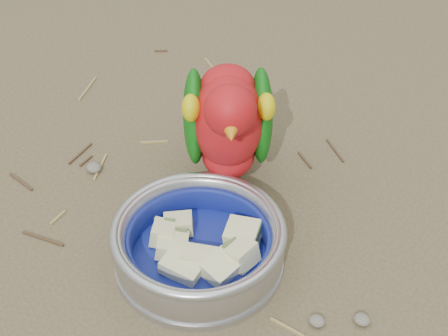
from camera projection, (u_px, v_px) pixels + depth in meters
The scene contains 6 objects.
ground at pixel (111, 267), 0.82m from camera, with size 60.00×60.00×0.00m, color brown.
food_bowl at pixel (199, 259), 0.82m from camera, with size 0.20×0.20×0.02m, color #B2B2BA.
bowl_wall at pixel (199, 242), 0.80m from camera, with size 0.20×0.20×0.04m, color #B2B2BA, non-canonical shape.
fruit_wedges at pixel (199, 246), 0.80m from camera, with size 0.12×0.12×0.03m, color beige, non-canonical shape.
lory_parrot at pixel (228, 132), 0.86m from camera, with size 0.11×0.24×0.19m, color #AF1116, non-canonical shape.
ground_debris at pixel (120, 235), 0.85m from camera, with size 0.90×0.80×0.01m, color #A0864B, non-canonical shape.
Camera 1 is at (0.44, -0.36, 0.61)m, focal length 55.00 mm.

